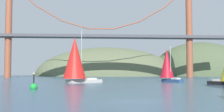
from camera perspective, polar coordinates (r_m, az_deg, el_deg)
ground_plane at (r=24.11m, az=4.48°, el=-9.31°), size 360.00×360.00×0.00m
headland_right at (r=170.98m, az=17.83°, el=-3.93°), size 59.00×44.00×39.71m
headland_center at (r=158.96m, az=-0.95°, el=-4.15°), size 81.83×44.00×32.80m
suspension_bridge at (r=119.89m, az=-2.31°, el=4.65°), size 114.28×6.00×40.79m
sailboat_crimson_sail at (r=69.60m, az=11.36°, el=-1.83°), size 5.38×6.94×8.86m
sailboat_red_spinnaker at (r=61.66m, az=-7.56°, el=-0.74°), size 9.75×8.61×12.01m
channel_buoy at (r=41.85m, az=-15.87°, el=-6.10°), size 1.10×1.10×2.64m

